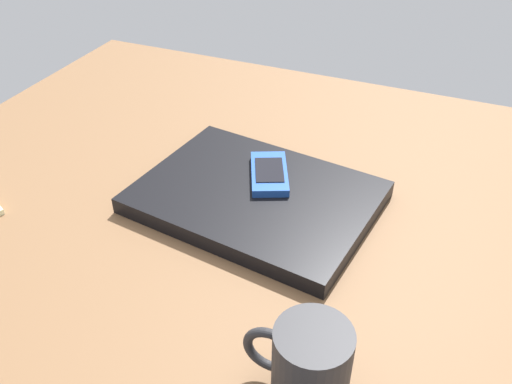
# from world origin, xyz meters

# --- Properties ---
(desk_surface) EXTENTS (1.20, 0.80, 0.03)m
(desk_surface) POSITION_xyz_m (0.00, 0.00, 0.01)
(desk_surface) COLOR brown
(desk_surface) RESTS_ON ground
(laptop_closed) EXTENTS (0.33, 0.26, 0.02)m
(laptop_closed) POSITION_xyz_m (0.06, 0.04, 0.04)
(laptop_closed) COLOR black
(laptop_closed) RESTS_ON desk_surface
(cell_phone_on_laptop) EXTENTS (0.08, 0.11, 0.01)m
(cell_phone_on_laptop) POSITION_xyz_m (0.06, -0.00, 0.06)
(cell_phone_on_laptop) COLOR #1E479E
(cell_phone_on_laptop) RESTS_ON laptop_closed
(coffee_mug) EXTENTS (0.10, 0.07, 0.08)m
(coffee_mug) POSITION_xyz_m (-0.09, 0.28, 0.07)
(coffee_mug) COLOR #262628
(coffee_mug) RESTS_ON desk_surface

